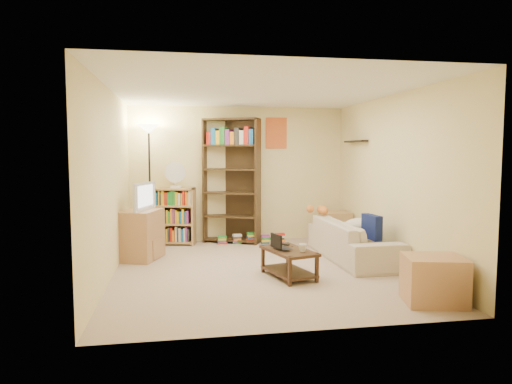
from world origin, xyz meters
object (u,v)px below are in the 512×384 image
tabby_cat (320,210)px  television (140,196)px  sofa (353,240)px  desk_fan (175,175)px  short_bookshelf (173,216)px  tall_bookshelf (232,178)px  tv_stand (141,235)px  laptop (284,248)px  floor_lamp (149,149)px  mug (302,248)px  coffee_table (289,260)px  end_cabinet (434,280)px  side_table (335,227)px

tabby_cat → television: bearing=-175.6°
sofa → desk_fan: desk_fan is taller
sofa → short_bookshelf: (-2.78, 1.64, 0.21)m
sofa → tall_bookshelf: size_ratio=0.91×
sofa → tv_stand: bearing=79.0°
television → tall_bookshelf: size_ratio=0.32×
laptop → floor_lamp: size_ratio=0.20×
mug → floor_lamp: bearing=129.0°
sofa → coffee_table: (-1.23, -0.84, -0.07)m
end_cabinet → television: bearing=141.3°
tabby_cat → short_bookshelf: 2.64m
tabby_cat → laptop: tabby_cat is taller
sofa → mug: size_ratio=13.86×
mug → floor_lamp: 3.54m
short_bookshelf → laptop: bearing=-46.4°
sofa → television: (-3.25, 0.56, 0.68)m
short_bookshelf → side_table: (2.95, -0.35, -0.23)m
mug → end_cabinet: bearing=-43.2°
tabby_cat → tv_stand: tv_stand is taller
sofa → tall_bookshelf: tall_bookshelf is taller
floor_lamp → coffee_table: bearing=-51.0°
mug → short_bookshelf: bearing=122.5°
sofa → tall_bookshelf: (-1.70, 1.64, 0.90)m
mug → television: (-2.16, 1.57, 0.56)m
desk_fan → floor_lamp: bearing=-175.0°
tall_bookshelf → end_cabinet: size_ratio=3.63×
tv_stand → end_cabinet: 4.29m
mug → short_bookshelf: short_bookshelf is taller
short_bookshelf → side_table: 2.98m
tv_stand → side_table: (3.42, 0.73, -0.10)m
end_cabinet → mug: bearing=136.8°
coffee_table → side_table: (1.40, 2.13, 0.05)m
laptop → tv_stand: bearing=36.0°
desk_fan → side_table: bearing=-6.0°
end_cabinet → sofa: bearing=92.7°
tv_stand → side_table: bearing=31.8°
sofa → end_cabinet: sofa is taller
tall_bookshelf → short_bookshelf: 1.27m
tabby_cat → tall_bookshelf: size_ratio=0.21×
side_table → television: bearing=-167.9°
desk_fan → end_cabinet: 4.77m
laptop → mug: mug is taller
desk_fan → short_bookshelf: bearing=140.3°
tv_stand → side_table: 3.50m
floor_lamp → side_table: bearing=-4.6°
laptop → floor_lamp: 3.28m
laptop → end_cabinet: (1.38, -1.34, -0.13)m
tall_bookshelf → tabby_cat: bearing=-6.9°
coffee_table → floor_lamp: 3.41m
sofa → coffee_table: 1.49m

